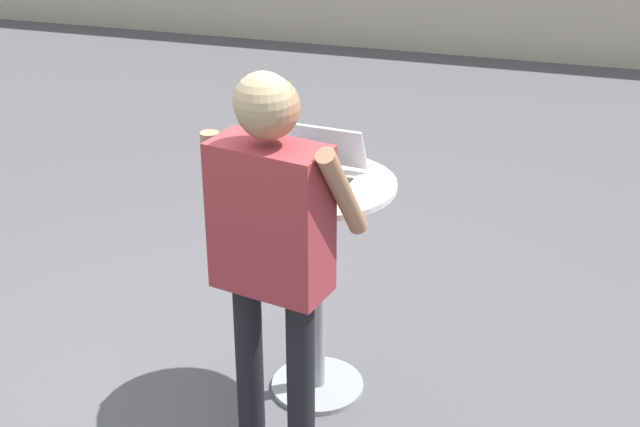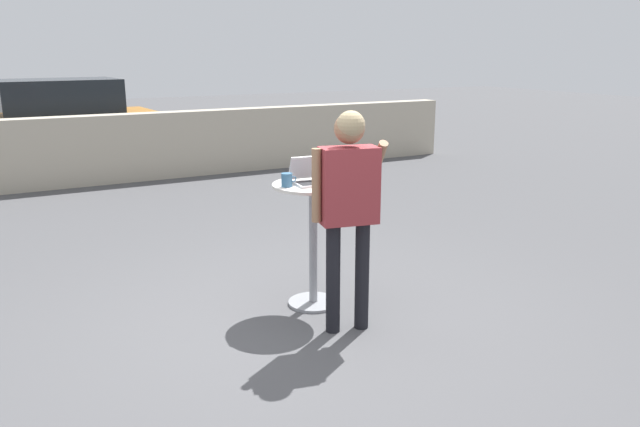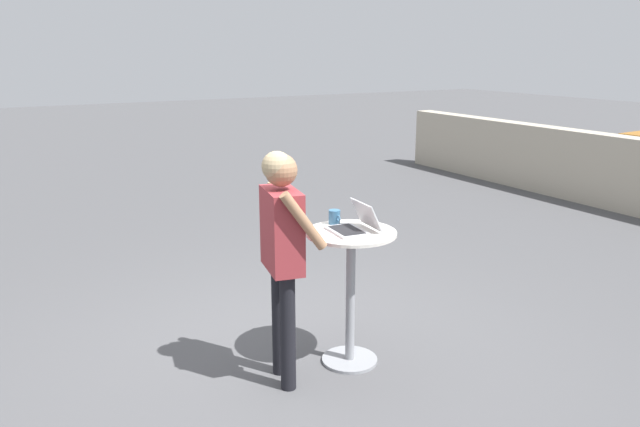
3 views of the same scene
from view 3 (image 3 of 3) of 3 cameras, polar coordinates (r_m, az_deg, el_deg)
ground_plane at (r=5.12m, az=-2.97°, el=-12.68°), size 50.00×50.00×0.00m
cafe_table at (r=4.72m, az=2.82°, el=-5.88°), size 0.67×0.67×1.06m
laptop at (r=4.60m, az=3.12°, el=-1.04°), size 0.35×0.35×0.22m
coffee_mug at (r=4.78m, az=1.34°, el=-0.32°), size 0.13×0.09×0.11m
standing_person at (r=4.33m, az=-3.50°, el=-2.29°), size 0.60×0.34×1.70m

